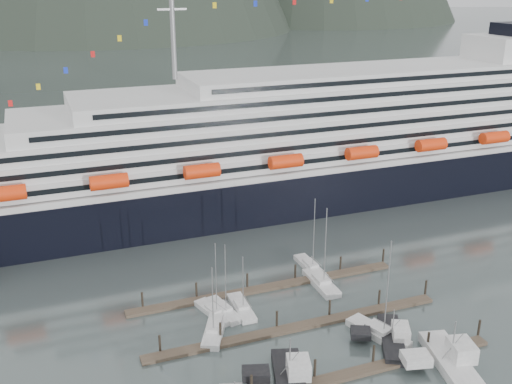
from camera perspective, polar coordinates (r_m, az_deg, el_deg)
ground at (r=93.68m, az=7.62°, el=-13.07°), size 1600.00×1600.00×0.00m
cruise_ship at (r=146.52m, az=8.05°, el=4.44°), size 210.00×30.40×50.30m
dock_near at (r=84.40m, az=7.88°, el=-16.99°), size 48.18×2.28×3.20m
dock_mid at (r=93.86m, az=4.01°, el=-12.63°), size 48.18×2.28×3.20m
dock_far at (r=104.08m, az=0.98°, el=-9.05°), size 48.18×2.28×3.20m
sailboat_a at (r=92.55m, az=-3.97°, el=-13.07°), size 6.45×9.56×11.99m
sailboat_b at (r=97.10m, az=-4.03°, el=-11.35°), size 4.51×8.78×13.10m
sailboat_c at (r=97.94m, az=-1.39°, el=-11.01°), size 2.76×8.92×10.36m
sailboat_e at (r=97.47m, az=-3.12°, el=-11.19°), size 3.98×9.03×12.66m
sailboat_f at (r=105.58m, az=6.22°, el=-8.64°), size 3.04×9.94×15.36m
sailboat_g at (r=110.96m, az=5.19°, el=-7.12°), size 2.43×9.66×14.54m
sailboat_h at (r=93.49m, az=11.54°, el=-13.06°), size 6.14×10.70×16.51m
trawler_b at (r=82.53m, az=3.11°, el=-17.22°), size 9.89×12.29×7.62m
trawler_c at (r=92.24m, az=12.72°, el=-13.40°), size 10.00×12.08×6.06m
trawler_d at (r=89.36m, az=17.98°, el=-15.03°), size 10.59×13.88×7.97m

